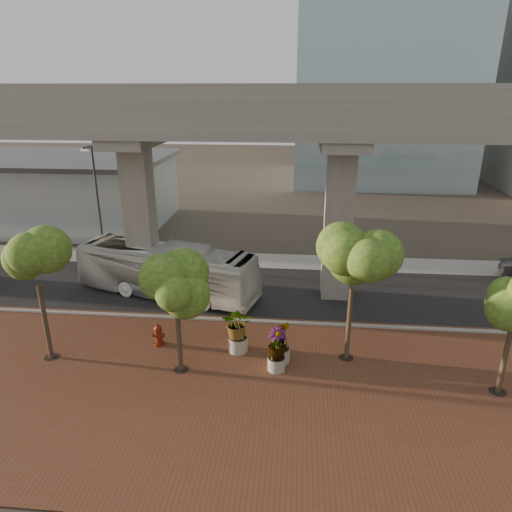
{
  "coord_description": "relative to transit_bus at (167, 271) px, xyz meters",
  "views": [
    {
      "loc": [
        3.58,
        -24.23,
        12.23
      ],
      "look_at": [
        1.27,
        0.5,
        3.0
      ],
      "focal_mm": 32.0,
      "sensor_mm": 36.0,
      "label": 1
    }
  ],
  "objects": [
    {
      "name": "planter_left",
      "position": [
        7.3,
        -6.8,
        -0.24
      ],
      "size": [
        1.98,
        1.98,
        2.18
      ],
      "color": "#A29C92",
      "rests_on": "ground"
    },
    {
      "name": "curb_strip",
      "position": [
        4.3,
        -3.08,
        -1.54
      ],
      "size": [
        70.0,
        0.25,
        0.16
      ],
      "primitive_type": "cube",
      "color": "#9A988F",
      "rests_on": "ground"
    },
    {
      "name": "street_tree_far_west",
      "position": [
        -3.65,
        -7.49,
        3.16
      ],
      "size": [
        3.26,
        3.26,
        6.23
      ],
      "color": "#483929",
      "rests_on": "ground"
    },
    {
      "name": "ground",
      "position": [
        4.3,
        -1.08,
        -1.62
      ],
      "size": [
        160.0,
        160.0,
        0.0
      ],
      "primitive_type": "plane",
      "color": "#373128",
      "rests_on": "ground"
    },
    {
      "name": "transit_bus",
      "position": [
        0.0,
        0.0,
        0.0
      ],
      "size": [
        11.91,
        5.77,
        3.23
      ],
      "primitive_type": "imported",
      "rotation": [
        0.0,
        0.0,
        1.3
      ],
      "color": "silver",
      "rests_on": "ground"
    },
    {
      "name": "brick_plaza",
      "position": [
        4.3,
        -9.08,
        -1.59
      ],
      "size": [
        70.0,
        13.0,
        0.06
      ],
      "primitive_type": "cube",
      "color": "brown",
      "rests_on": "ground"
    },
    {
      "name": "fire_hydrant",
      "position": [
        1.17,
        -5.9,
        -1.0
      ],
      "size": [
        0.58,
        0.52,
        1.16
      ],
      "color": "maroon",
      "rests_on": "ground"
    },
    {
      "name": "planter_front",
      "position": [
        5.19,
        -6.08,
        -0.15
      ],
      "size": [
        2.11,
        2.11,
        2.32
      ],
      "color": "#9F9B90",
      "rests_on": "ground"
    },
    {
      "name": "planter_right",
      "position": [
        7.15,
        -7.51,
        -0.28
      ],
      "size": [
        1.97,
        1.97,
        2.11
      ],
      "color": "#AEA69D",
      "rests_on": "ground"
    },
    {
      "name": "street_tree_near_west",
      "position": [
        2.8,
        -7.92,
        2.82
      ],
      "size": [
        3.71,
        3.71,
        6.09
      ],
      "color": "#483929",
      "rests_on": "ground"
    },
    {
      "name": "station_pavilion",
      "position": [
        -15.7,
        14.92,
        1.6
      ],
      "size": [
        23.0,
        13.0,
        6.3
      ],
      "color": "silver",
      "rests_on": "ground"
    },
    {
      "name": "streetlamp_east",
      "position": [
        11.02,
        4.67,
        3.2
      ],
      "size": [
        0.41,
        1.2,
        8.26
      ],
      "color": "#2D2D32",
      "rests_on": "ground"
    },
    {
      "name": "street_tree_near_east",
      "position": [
        10.43,
        -6.22,
        3.18
      ],
      "size": [
        3.82,
        3.82,
        6.5
      ],
      "color": "#483929",
      "rests_on": "ground"
    },
    {
      "name": "asphalt_road",
      "position": [
        4.3,
        0.92,
        -1.6
      ],
      "size": [
        90.0,
        8.0,
        0.04
      ],
      "primitive_type": "cube",
      "color": "black",
      "rests_on": "ground"
    },
    {
      "name": "far_sidewalk",
      "position": [
        4.3,
        6.42,
        -1.59
      ],
      "size": [
        90.0,
        3.0,
        0.06
      ],
      "primitive_type": "cube",
      "color": "#9A988F",
      "rests_on": "ground"
    },
    {
      "name": "streetlamp_west",
      "position": [
        -5.9,
        4.3,
        3.38
      ],
      "size": [
        0.42,
        1.24,
        8.57
      ],
      "color": "#2B2B30",
      "rests_on": "ground"
    },
    {
      "name": "transit_viaduct",
      "position": [
        4.3,
        0.92,
        5.67
      ],
      "size": [
        72.0,
        5.6,
        12.4
      ],
      "color": "gray",
      "rests_on": "ground"
    }
  ]
}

